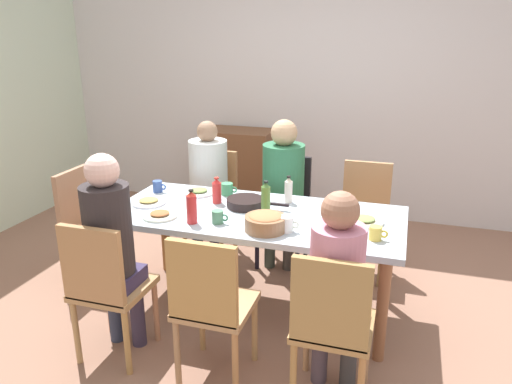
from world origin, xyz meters
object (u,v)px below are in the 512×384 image
object	(u,v)px
cup_0	(158,186)
cup_4	(376,233)
chair_5	(87,220)
cup_1	(218,217)
plate_3	(160,215)
bottle_0	(266,199)
plate_1	(364,220)
serving_pan	(246,203)
plate_0	(149,202)
cup_2	(286,224)
chair_0	(105,284)
bottle_2	(217,191)
plate_2	(199,192)
person_4	(208,176)
bowl_0	(266,222)
chair_4	(213,196)
chair_3	(210,302)
dining_table	(256,224)
cup_3	(227,189)
bottle_1	(192,207)
chair_6	(364,212)
side_cabinet	(240,171)
bottle_3	(288,190)
chair_1	(332,322)

from	to	relation	value
cup_0	cup_4	bearing A→B (deg)	-14.17
chair_5	cup_1	world-z (taller)	chair_5
plate_3	bottle_0	distance (m)	0.71
plate_1	serving_pan	bearing A→B (deg)	176.36
plate_0	bottle_0	world-z (taller)	bottle_0
chair_5	cup_2	world-z (taller)	chair_5
plate_3	serving_pan	world-z (taller)	serving_pan
chair_0	bottle_2	world-z (taller)	bottle_2
plate_2	person_4	bearing A→B (deg)	104.29
bowl_0	cup_2	size ratio (longest dim) A/B	2.05
chair_0	serving_pan	xyz separation A→B (m)	(0.55, 0.92, 0.24)
chair_4	plate_3	distance (m)	1.10
chair_3	cup_2	distance (m)	0.69
plate_1	plate_3	distance (m)	1.34
cup_1	bottle_0	bearing A→B (deg)	40.18
person_4	bowl_0	bearing A→B (deg)	-51.23
plate_1	plate_2	xyz separation A→B (m)	(-1.25, 0.22, 0.00)
chair_0	cup_1	bearing A→B (deg)	50.19
person_4	chair_5	world-z (taller)	person_4
dining_table	cup_3	xyz separation A→B (m)	(-0.32, 0.30, 0.12)
plate_1	cup_2	xyz separation A→B (m)	(-0.44, -0.29, 0.03)
chair_5	bottle_0	xyz separation A→B (m)	(1.44, -0.03, 0.33)
person_4	cup_2	size ratio (longest dim) A/B	9.44
plate_3	cup_0	world-z (taller)	cup_0
chair_0	plate_1	xyz separation A→B (m)	(1.37, 0.87, 0.23)
person_4	bottle_2	size ratio (longest dim) A/B	6.26
person_4	bottle_2	world-z (taller)	person_4
chair_0	bottle_1	distance (m)	0.69
cup_1	dining_table	bearing A→B (deg)	54.26
cup_0	cup_3	bearing A→B (deg)	10.29
chair_5	chair_6	distance (m)	2.18
plate_2	bottle_2	distance (m)	0.27
cup_4	side_cabinet	size ratio (longest dim) A/B	0.12
chair_0	cup_3	bearing A→B (deg)	73.34
dining_table	chair_3	size ratio (longest dim) A/B	2.18
plate_3	cup_1	world-z (taller)	cup_1
chair_5	bottle_0	bearing A→B (deg)	-1.25
bottle_2	bowl_0	bearing A→B (deg)	-38.80
cup_4	side_cabinet	distance (m)	2.59
side_cabinet	cup_4	bearing A→B (deg)	-52.52
chair_5	chair_6	size ratio (longest dim) A/B	1.00
cup_3	plate_0	bearing A→B (deg)	-143.25
plate_0	serving_pan	distance (m)	0.70
cup_3	chair_6	bearing A→B (deg)	27.95
cup_1	bottle_3	distance (m)	0.62
chair_1	plate_2	distance (m)	1.63
chair_3	bottle_3	xyz separation A→B (m)	(0.16, 1.10, 0.30)
plate_0	plate_3	xyz separation A→B (m)	(0.20, -0.21, 0.00)
plate_2	bottle_0	bearing A→B (deg)	-25.88
chair_4	plate_3	size ratio (longest dim) A/B	3.89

